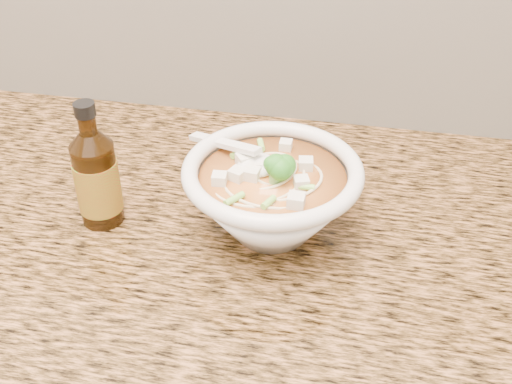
# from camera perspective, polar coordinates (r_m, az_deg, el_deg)

# --- Properties ---
(counter_slab) EXTENTS (4.00, 0.68, 0.04)m
(counter_slab) POSITION_cam_1_polar(r_m,az_deg,el_deg) (0.85, -12.46, -3.53)
(counter_slab) COLOR #A0673B
(counter_slab) RESTS_ON cabinet
(soup_bowl) EXTENTS (0.23, 0.22, 0.12)m
(soup_bowl) POSITION_cam_1_polar(r_m,az_deg,el_deg) (0.78, 1.45, -0.45)
(soup_bowl) COLOR white
(soup_bowl) RESTS_ON counter_slab
(hot_sauce_bottle) EXTENTS (0.06, 0.06, 0.17)m
(hot_sauce_bottle) POSITION_cam_1_polar(r_m,az_deg,el_deg) (0.81, -13.97, 1.18)
(hot_sauce_bottle) COLOR #371E07
(hot_sauce_bottle) RESTS_ON counter_slab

